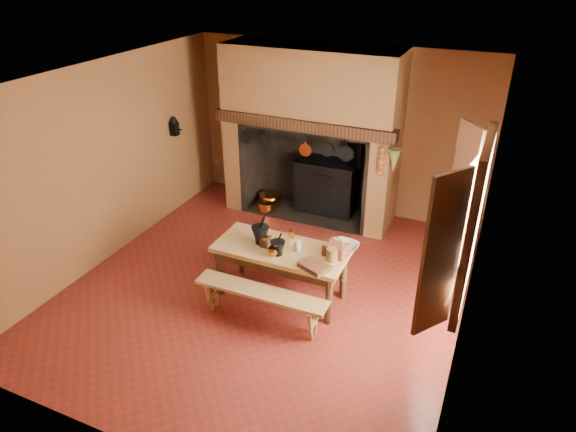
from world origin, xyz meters
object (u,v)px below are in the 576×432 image
object	(u,v)px
bench_front	(261,299)
mixing_bowl	(344,247)
iron_range	(327,186)
coffee_grinder	(265,242)
work_table	(281,256)
wicker_basket	(336,249)

from	to	relation	value
bench_front	mixing_bowl	world-z (taller)	mixing_bowl
iron_range	coffee_grinder	xyz separation A→B (m)	(0.09, -2.58, 0.32)
work_table	coffee_grinder	distance (m)	0.27
mixing_bowl	wicker_basket	distance (m)	0.16
work_table	mixing_bowl	distance (m)	0.80
bench_front	work_table	bearing A→B (deg)	90.00
coffee_grinder	wicker_basket	xyz separation A→B (m)	(0.88, 0.16, 0.02)
iron_range	mixing_bowl	world-z (taller)	iron_range
iron_range	work_table	bearing A→B (deg)	-83.45
iron_range	wicker_basket	bearing A→B (deg)	-68.10
coffee_grinder	bench_front	bearing A→B (deg)	-67.64
bench_front	iron_range	bearing A→B (deg)	95.32
iron_range	coffee_grinder	bearing A→B (deg)	-87.94
mixing_bowl	bench_front	bearing A→B (deg)	-130.81
work_table	coffee_grinder	xyz separation A→B (m)	(-0.20, -0.04, 0.18)
coffee_grinder	wicker_basket	size ratio (longest dim) A/B	0.58
bench_front	coffee_grinder	distance (m)	0.74
wicker_basket	iron_range	bearing A→B (deg)	120.25
iron_range	coffee_grinder	size ratio (longest dim) A/B	9.08
iron_range	bench_front	distance (m)	3.15
work_table	bench_front	xyz separation A→B (m)	(0.00, -0.59, -0.27)
bench_front	mixing_bowl	size ratio (longest dim) A/B	4.58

